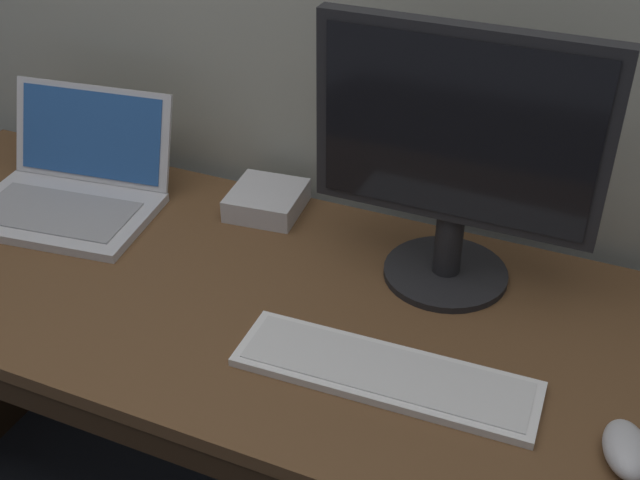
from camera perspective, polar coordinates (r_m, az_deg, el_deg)
name	(u,v)px	position (r m, az deg, el deg)	size (l,w,h in m)	color
desk	(263,386)	(1.52, -4.06, -10.31)	(1.74, 0.66, 0.77)	brown
laptop_silver	(70,190)	(1.69, -17.42, 3.44)	(0.39, 0.35, 0.21)	silver
external_monitor	(457,149)	(1.30, 9.71, 6.38)	(0.47, 0.22, 0.46)	black
wired_keyboard	(385,373)	(1.23, 4.67, -9.46)	(0.47, 0.15, 0.02)	white
computer_mouse	(626,450)	(1.18, 21.01, -13.78)	(0.06, 0.10, 0.04)	#B7B7BC
external_drive_box	(267,200)	(1.61, -3.81, 2.85)	(0.14, 0.15, 0.05)	silver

